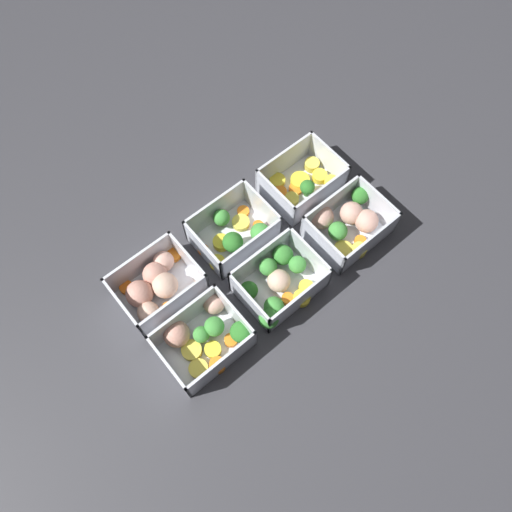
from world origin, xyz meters
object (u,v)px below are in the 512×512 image
Objects in this scene: container_near_right at (156,286)px; container_far_left at (347,222)px; container_far_right at (204,336)px; container_near_center at (235,233)px; container_far_center at (278,283)px; container_near_left at (303,182)px.

container_far_left is at bearing 160.22° from container_near_right.
container_far_right is at bearing 94.91° from container_near_right.
container_near_center is 0.21m from container_far_right.
container_near_right and container_far_left have the same top height.
container_near_right is 0.99× the size of container_far_center.
container_near_right is at bearing -19.78° from container_far_left.
container_near_left is 0.96× the size of container_far_right.
container_near_center is at bearing 177.31° from container_near_right.
container_near_left is 0.96× the size of container_far_left.
container_far_center is at bearing 2.92° from container_far_left.
container_far_right is (0.35, 0.00, -0.00)m from container_far_left.
container_near_center is 0.99× the size of container_far_center.
container_far_center is at bearing 141.36° from container_near_right.
container_far_right is (0.35, 0.13, 0.00)m from container_near_left.
container_far_left is 0.19m from container_far_center.
container_near_right and container_far_center have the same top height.
container_far_right is (0.17, 0.12, -0.00)m from container_near_center.
container_near_left and container_far_center have the same top height.
container_far_left is (-0.18, 0.12, 0.00)m from container_near_center.
container_far_left is at bearing 146.16° from container_near_center.
container_near_right is at bearing -0.83° from container_near_left.
container_far_center is (-0.17, 0.14, 0.00)m from container_near_right.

